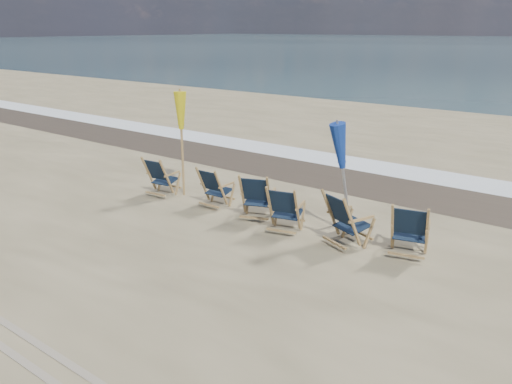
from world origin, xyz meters
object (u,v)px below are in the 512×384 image
beach_chair_5 (427,233)px  umbrella_blue (347,150)px  beach_chair_1 (221,190)px  beach_chair_3 (297,212)px  beach_chair_4 (352,225)px  umbrella_yellow (181,117)px  beach_chair_0 (167,178)px  beach_chair_2 (269,198)px

beach_chair_5 → umbrella_blue: 2.03m
beach_chair_1 → beach_chair_3: beach_chair_3 is taller
beach_chair_1 → umbrella_blue: bearing=-174.1°
beach_chair_3 → beach_chair_4: beach_chair_4 is taller
beach_chair_5 → beach_chair_3: bearing=-4.3°
umbrella_yellow → beach_chair_0: bearing=-103.0°
beach_chair_0 → beach_chair_4: size_ratio=0.92×
beach_chair_4 → umbrella_yellow: size_ratio=0.44×
beach_chair_4 → umbrella_blue: bearing=-29.2°
beach_chair_0 → beach_chair_5: size_ratio=0.95×
beach_chair_1 → beach_chair_5: (4.42, 0.15, 0.04)m
beach_chair_2 → beach_chair_3: size_ratio=1.04×
beach_chair_0 → beach_chair_1: size_ratio=1.04×
beach_chair_3 → umbrella_yellow: size_ratio=0.41×
beach_chair_3 → umbrella_blue: 1.48m
beach_chair_3 → beach_chair_5: beach_chair_5 is taller
beach_chair_1 → beach_chair_2: size_ratio=0.92×
beach_chair_2 → beach_chair_4: (2.01, -0.35, 0.02)m
beach_chair_2 → umbrella_blue: bearing=169.1°
beach_chair_2 → beach_chair_4: 2.04m
beach_chair_1 → umbrella_blue: 3.04m
beach_chair_0 → beach_chair_3: size_ratio=0.99×
beach_chair_2 → beach_chair_3: bearing=140.8°
beach_chair_1 → beach_chair_5: size_ratio=0.92×
beach_chair_5 → umbrella_blue: umbrella_blue is taller
beach_chair_4 → beach_chair_5: (1.16, 0.45, -0.02)m
beach_chair_4 → beach_chair_2: bearing=12.7°
umbrella_yellow → beach_chair_2: bearing=-5.4°
beach_chair_3 → beach_chair_2: bearing=-32.4°
beach_chair_2 → umbrella_yellow: umbrella_yellow is taller
umbrella_blue → beach_chair_4: bearing=-51.9°
beach_chair_0 → umbrella_blue: bearing=-179.6°
beach_chair_1 → umbrella_blue: size_ratio=0.42×
beach_chair_5 → umbrella_yellow: umbrella_yellow is taller
umbrella_yellow → beach_chair_4: bearing=-7.3°
beach_chair_1 → beach_chair_3: bearing=173.1°
beach_chair_0 → beach_chair_5: 5.95m
beach_chair_2 → beach_chair_3: 0.88m
beach_chair_2 → beach_chair_5: (3.18, 0.09, -0.00)m
beach_chair_2 → beach_chair_1: bearing=-18.4°
beach_chair_0 → beach_chair_1: 1.53m
beach_chair_5 → umbrella_yellow: (-5.84, 0.16, 1.36)m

